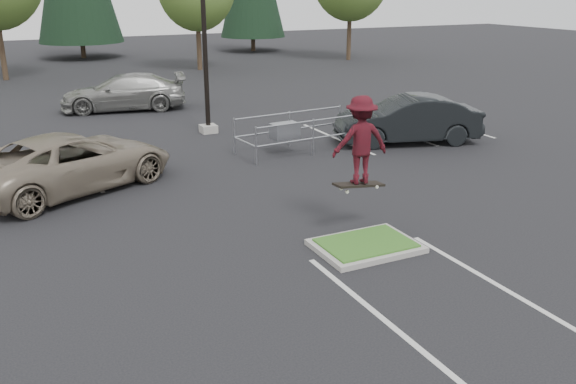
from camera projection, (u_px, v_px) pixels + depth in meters
name	position (u px, v px, depth m)	size (l,w,h in m)	color
ground	(366.00, 249.00, 13.34)	(120.00, 120.00, 0.00)	black
grass_median	(366.00, 245.00, 13.32)	(2.20, 1.60, 0.16)	#9A988F
stall_lines	(215.00, 181.00, 17.90)	(22.62, 17.60, 0.01)	beige
light_pole	(203.00, 11.00, 22.28)	(0.70, 0.60, 10.12)	#9A988F
cart_corral	(289.00, 130.00, 20.68)	(4.55, 2.00, 1.25)	#989AA0
skateboarder	(361.00, 141.00, 13.66)	(1.39, 0.94, 2.16)	black
car_l_tan	(69.00, 163.00, 16.86)	(2.66, 5.77, 1.60)	gray
car_r_charc	(408.00, 120.00, 22.01)	(1.80, 5.15, 1.70)	black
car_far_silver	(125.00, 92.00, 27.84)	(2.26, 5.57, 1.62)	gray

